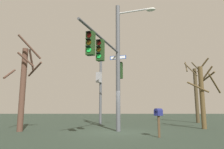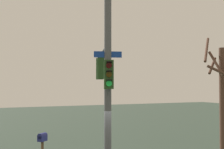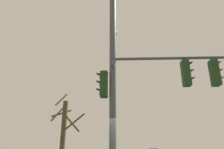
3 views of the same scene
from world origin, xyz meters
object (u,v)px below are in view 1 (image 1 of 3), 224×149
Objects in this scene: bare_tree_across_street at (203,94)px; bare_tree_behind_pole at (196,92)px; mailbox at (158,114)px; bare_tree_corner at (23,84)px.

bare_tree_behind_pole is at bearing 161.89° from bare_tree_across_street.
bare_tree_corner reaches higher than mailbox.
bare_tree_corner is (-2.55, -7.98, 1.81)m from mailbox.
bare_tree_across_street is (-4.08, 4.13, 1.33)m from mailbox.
mailbox is at bearing -45.32° from bare_tree_across_street.
bare_tree_behind_pole is at bearing -72.95° from mailbox.
bare_tree_behind_pole is (-9.99, 6.06, 1.90)m from mailbox.
bare_tree_behind_pole is 1.07× the size of bare_tree_corner.
bare_tree_across_street is 0.86× the size of bare_tree_corner.
mailbox is 0.22× the size of bare_tree_behind_pole.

